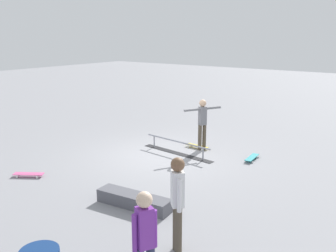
{
  "coord_description": "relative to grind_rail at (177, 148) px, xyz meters",
  "views": [
    {
      "loc": [
        -6.74,
        8.86,
        3.71
      ],
      "look_at": [
        -0.26,
        -0.06,
        1.0
      ],
      "focal_mm": 40.23,
      "sensor_mm": 36.0,
      "label": 1
    }
  ],
  "objects": [
    {
      "name": "bystander_white_shirt",
      "position": [
        -3.16,
        4.58,
        0.8
      ],
      "size": [
        0.33,
        0.33,
        1.73
      ],
      "rotation": [
        0.0,
        0.0,
        2.37
      ],
      "color": "brown",
      "rests_on": "ground_plane"
    },
    {
      "name": "skater_main",
      "position": [
        -0.42,
        -0.82,
        0.78
      ],
      "size": [
        0.71,
        1.21,
        1.67
      ],
      "rotation": [
        0.0,
        0.0,
        4.21
      ],
      "color": "brown",
      "rests_on": "ground_plane"
    },
    {
      "name": "ground_plane",
      "position": [
        0.26,
        0.56,
        -0.18
      ],
      "size": [
        60.0,
        60.0,
        0.0
      ],
      "primitive_type": "plane",
      "color": "gray"
    },
    {
      "name": "loose_skateboard_teal",
      "position": [
        -2.18,
        -0.82,
        -0.11
      ],
      "size": [
        0.31,
        0.82,
        0.09
      ],
      "rotation": [
        0.0,
        0.0,
        4.81
      ],
      "color": "teal",
      "rests_on": "ground_plane"
    },
    {
      "name": "grind_rail",
      "position": [
        0.0,
        0.0,
        0.0
      ],
      "size": [
        2.72,
        0.53,
        0.42
      ],
      "rotation": [
        0.0,
        0.0,
        -0.11
      ],
      "color": "black",
      "rests_on": "ground_plane"
    },
    {
      "name": "loose_skateboard_pink",
      "position": [
        2.07,
        3.98,
        -0.11
      ],
      "size": [
        0.78,
        0.6,
        0.09
      ],
      "rotation": [
        0.0,
        0.0,
        3.72
      ],
      "color": "#E05993",
      "rests_on": "ground_plane"
    },
    {
      "name": "skateboard_main",
      "position": [
        -0.22,
        -0.85,
        -0.11
      ],
      "size": [
        0.81,
        0.3,
        0.09
      ],
      "rotation": [
        0.0,
        0.0,
        6.22
      ],
      "color": "yellow",
      "rests_on": "ground_plane"
    },
    {
      "name": "bystander_purple_shirt",
      "position": [
        -3.49,
        5.84,
        0.76
      ],
      "size": [
        0.27,
        0.37,
        1.66
      ],
      "rotation": [
        0.0,
        0.0,
        4.24
      ],
      "color": "#2D3351",
      "rests_on": "ground_plane"
    },
    {
      "name": "skate_ledge",
      "position": [
        -1.38,
        3.68,
        -0.04
      ],
      "size": [
        1.79,
        0.6,
        0.29
      ],
      "primitive_type": "cube",
      "rotation": [
        0.0,
        0.0,
        0.1
      ],
      "color": "#595960",
      "rests_on": "ground_plane"
    }
  ]
}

